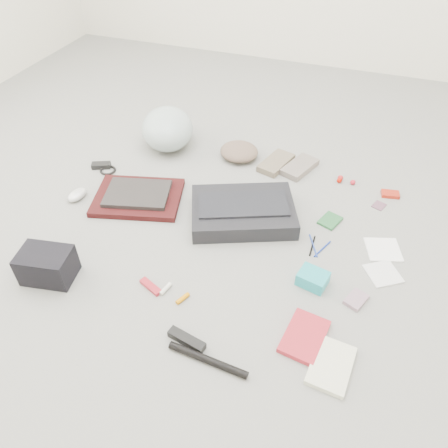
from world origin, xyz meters
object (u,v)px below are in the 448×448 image
(laptop, at_px, (138,193))
(camera_bag, at_px, (47,265))
(bike_helmet, at_px, (167,129))
(book_red, at_px, (304,336))
(messenger_bag, at_px, (243,212))
(accordion_wallet, at_px, (313,279))

(laptop, height_order, camera_bag, camera_bag)
(bike_helmet, bearing_deg, laptop, -106.51)
(laptop, xyz_separation_m, book_red, (0.91, -0.49, -0.03))
(messenger_bag, bearing_deg, accordion_wallet, -59.41)
(laptop, distance_m, accordion_wallet, 0.92)
(laptop, xyz_separation_m, camera_bag, (-0.10, -0.55, 0.03))
(laptop, distance_m, book_red, 1.03)
(book_red, relative_size, accordion_wallet, 1.77)
(messenger_bag, height_order, laptop, messenger_bag)
(laptop, relative_size, book_red, 1.52)
(bike_helmet, distance_m, camera_bag, 1.05)
(laptop, bearing_deg, bike_helmet, 83.44)
(camera_bag, bearing_deg, book_red, -6.72)
(accordion_wallet, bearing_deg, messenger_bag, 155.95)
(laptop, relative_size, accordion_wallet, 2.68)
(messenger_bag, relative_size, laptop, 1.55)
(bike_helmet, xyz_separation_m, accordion_wallet, (0.96, -0.73, -0.08))
(accordion_wallet, bearing_deg, book_red, -72.08)
(camera_bag, distance_m, accordion_wallet, 1.03)
(book_red, bearing_deg, camera_bag, -168.57)
(bike_helmet, distance_m, book_red, 1.40)
(messenger_bag, height_order, book_red, messenger_bag)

